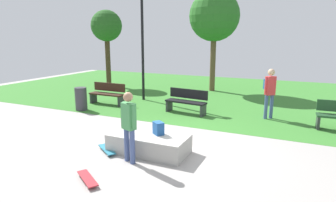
{
  "coord_description": "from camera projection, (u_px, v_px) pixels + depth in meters",
  "views": [
    {
      "loc": [
        2.98,
        -6.62,
        2.82
      ],
      "look_at": [
        -0.27,
        0.49,
        1.09
      ],
      "focal_mm": 30.54,
      "sensor_mm": 36.0,
      "label": 1
    }
  ],
  "objects": [
    {
      "name": "skater_performing_trick",
      "position": [
        129.0,
        122.0,
        6.44
      ],
      "size": [
        0.41,
        0.31,
        1.66
      ],
      "color": "#3F5184",
      "rests_on": "ground_plane"
    },
    {
      "name": "tree_broad_elm",
      "position": [
        214.0,
        16.0,
        14.81
      ],
      "size": [
        2.62,
        2.62,
        5.26
      ],
      "color": "brown",
      "rests_on": "grass_lawn"
    },
    {
      "name": "tree_tall_oak",
      "position": [
        106.0,
        27.0,
        16.65
      ],
      "size": [
        1.8,
        1.8,
        4.42
      ],
      "color": "#42301E",
      "rests_on": "grass_lawn"
    },
    {
      "name": "skateboard_by_ledge",
      "position": [
        87.0,
        178.0,
        5.74
      ],
      "size": [
        0.78,
        0.61,
        0.08
      ],
      "color": "#A5262D",
      "rests_on": "ground_plane"
    },
    {
      "name": "park_bench_near_lamppost",
      "position": [
        108.0,
        93.0,
        12.38
      ],
      "size": [
        1.61,
        0.5,
        0.91
      ],
      "color": "#331E14",
      "rests_on": "ground_plane"
    },
    {
      "name": "trash_bin",
      "position": [
        81.0,
        99.0,
        11.33
      ],
      "size": [
        0.46,
        0.46,
        0.91
      ],
      "primitive_type": "cylinder",
      "color": "#333338",
      "rests_on": "ground_plane"
    },
    {
      "name": "skateboard_spare",
      "position": [
        107.0,
        149.0,
        7.22
      ],
      "size": [
        0.77,
        0.62,
        0.08
      ],
      "color": "teal",
      "rests_on": "ground_plane"
    },
    {
      "name": "ground_plane",
      "position": [
        169.0,
        145.0,
        7.7
      ],
      "size": [
        28.0,
        28.0,
        0.0
      ],
      "primitive_type": "plane",
      "color": "#9E9993"
    },
    {
      "name": "pedestrian_with_backpack",
      "position": [
        270.0,
        89.0,
        10.02
      ],
      "size": [
        0.44,
        0.45,
        1.78
      ],
      "color": "#3F5184",
      "rests_on": "ground_plane"
    },
    {
      "name": "lamp_post",
      "position": [
        142.0,
        37.0,
        12.74
      ],
      "size": [
        0.28,
        0.28,
        4.8
      ],
      "color": "black",
      "rests_on": "ground_plane"
    },
    {
      "name": "concrete_ledge",
      "position": [
        149.0,
        143.0,
        7.17
      ],
      "size": [
        1.97,
        0.96,
        0.47
      ],
      "primitive_type": "cube",
      "color": "#A8A59E",
      "rests_on": "ground_plane"
    },
    {
      "name": "grass_lawn",
      "position": [
        232.0,
        94.0,
        14.67
      ],
      "size": [
        26.6,
        12.32,
        0.01
      ],
      "primitive_type": "cube",
      "color": "#387A2D",
      "rests_on": "ground_plane"
    },
    {
      "name": "park_bench_by_oak",
      "position": [
        187.0,
        101.0,
        10.89
      ],
      "size": [
        1.65,
        0.67,
        0.91
      ],
      "color": "black",
      "rests_on": "ground_plane"
    },
    {
      "name": "backpack_on_ledge",
      "position": [
        158.0,
        128.0,
        7.11
      ],
      "size": [
        0.34,
        0.33,
        0.32
      ],
      "primitive_type": "cube",
      "rotation": [
        0.0,
        0.0,
        2.48
      ],
      "color": "#1E4C8C",
      "rests_on": "concrete_ledge"
    }
  ]
}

